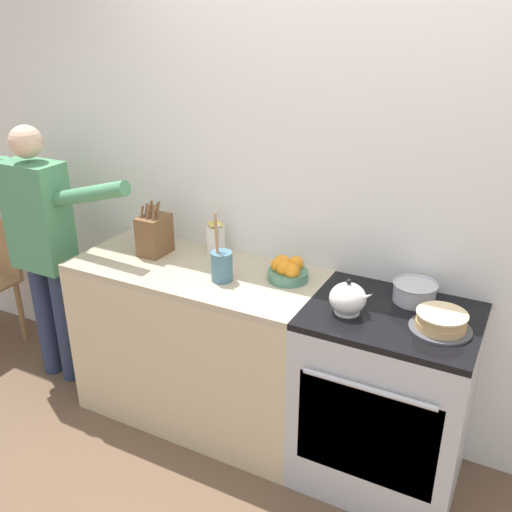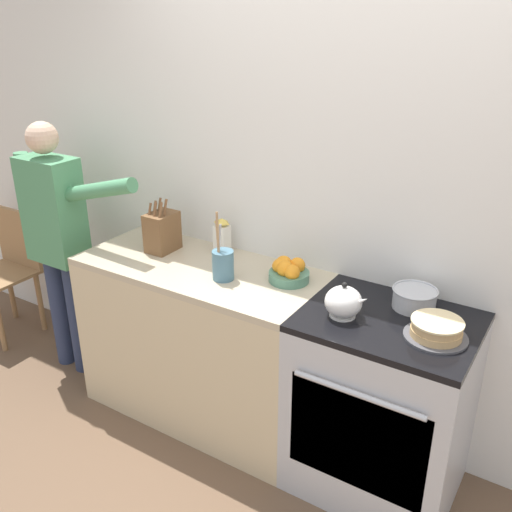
# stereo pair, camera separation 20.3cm
# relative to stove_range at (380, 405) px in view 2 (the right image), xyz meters

# --- Properties ---
(ground_plane) EXTENTS (16.00, 16.00, 0.00)m
(ground_plane) POSITION_rel_stove_range_xyz_m (-0.32, -0.29, -0.45)
(ground_plane) COLOR brown
(wall_back) EXTENTS (8.00, 0.04, 2.60)m
(wall_back) POSITION_rel_stove_range_xyz_m (-0.32, 0.31, 0.85)
(wall_back) COLOR silver
(wall_back) RESTS_ON ground_plane
(counter_cabinet) EXTENTS (1.29, 0.58, 0.89)m
(counter_cabinet) POSITION_rel_stove_range_xyz_m (-1.01, 0.00, -0.00)
(counter_cabinet) COLOR beige
(counter_cabinet) RESTS_ON ground_plane
(stove_range) EXTENTS (0.74, 0.61, 0.89)m
(stove_range) POSITION_rel_stove_range_xyz_m (0.00, 0.00, 0.00)
(stove_range) COLOR #B7BABF
(stove_range) RESTS_ON ground_plane
(layer_cake) EXTENTS (0.25, 0.25, 0.08)m
(layer_cake) POSITION_rel_stove_range_xyz_m (0.21, -0.04, 0.48)
(layer_cake) COLOR #4C4C51
(layer_cake) RESTS_ON stove_range
(tea_kettle) EXTENTS (0.19, 0.16, 0.16)m
(tea_kettle) POSITION_rel_stove_range_xyz_m (-0.18, -0.08, 0.51)
(tea_kettle) COLOR white
(tea_kettle) RESTS_ON stove_range
(mixing_bowl) EXTENTS (0.20, 0.20, 0.09)m
(mixing_bowl) POSITION_rel_stove_range_xyz_m (0.05, 0.16, 0.49)
(mixing_bowl) COLOR #B7BABF
(mixing_bowl) RESTS_ON stove_range
(knife_block) EXTENTS (0.13, 0.17, 0.30)m
(knife_block) POSITION_rel_stove_range_xyz_m (-1.30, 0.06, 0.55)
(knife_block) COLOR brown
(knife_block) RESTS_ON counter_cabinet
(utensil_crock) EXTENTS (0.10, 0.10, 0.34)m
(utensil_crock) POSITION_rel_stove_range_xyz_m (-0.82, -0.05, 0.53)
(utensil_crock) COLOR #477084
(utensil_crock) RESTS_ON counter_cabinet
(fruit_bowl) EXTENTS (0.20, 0.20, 0.11)m
(fruit_bowl) POSITION_rel_stove_range_xyz_m (-0.55, 0.10, 0.50)
(fruit_bowl) COLOR #4C7F66
(fruit_bowl) RESTS_ON counter_cabinet
(milk_carton) EXTENTS (0.07, 0.07, 0.20)m
(milk_carton) POSITION_rel_stove_range_xyz_m (-1.00, 0.20, 0.54)
(milk_carton) COLOR white
(milk_carton) RESTS_ON counter_cabinet
(person_baker) EXTENTS (0.90, 0.20, 1.54)m
(person_baker) POSITION_rel_stove_range_xyz_m (-1.97, -0.09, 0.47)
(person_baker) COLOR #283351
(person_baker) RESTS_ON ground_plane
(dining_chair) EXTENTS (0.40, 0.40, 0.86)m
(dining_chair) POSITION_rel_stove_range_xyz_m (-2.66, 0.02, 0.05)
(dining_chair) COLOR #997047
(dining_chair) RESTS_ON ground_plane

